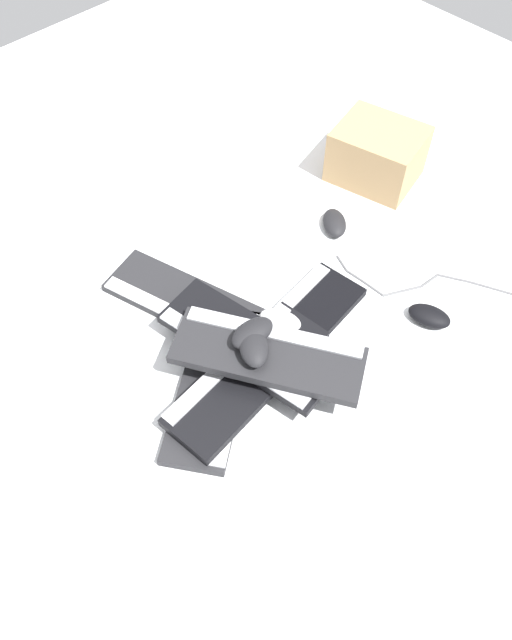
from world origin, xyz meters
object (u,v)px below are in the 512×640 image
Objects in this scene: cardboard_box at (377,154)px; keyboard_5 at (268,354)px; keyboard_3 at (247,376)px; keyboard_0 at (186,302)px; keyboard_1 at (214,383)px; keyboard_2 at (292,329)px; keyboard_4 at (246,344)px; mouse_4 at (252,333)px; mouse_1 at (280,322)px; mouse_3 at (254,347)px; mouse_0 at (429,316)px; mouse_2 at (334,223)px.

keyboard_5 is at bearing 111.45° from cardboard_box.
keyboard_5 is (-0.02, -0.05, 0.06)m from keyboard_3.
keyboard_1 is at bearing 155.33° from keyboard_0.
keyboard_5 is at bearing -122.42° from keyboard_1.
keyboard_1 is 0.16m from keyboard_5.
keyboard_2 is 0.65m from cardboard_box.
mouse_4 reaches higher than keyboard_4.
keyboard_4 is at bearing -42.87° from keyboard_3.
keyboard_1 is 0.98× the size of keyboard_5.
keyboard_0 is at bearing 89.02° from cardboard_box.
keyboard_1 is 4.05× the size of mouse_1.
mouse_3 reaches higher than keyboard_1.
cardboard_box is (0.24, -0.60, 0.07)m from keyboard_2.
keyboard_0 is at bearing -24.67° from keyboard_1.
mouse_2 is (0.39, -0.07, 0.00)m from mouse_0.
keyboard_4 is (-0.23, 0.00, 0.06)m from keyboard_0.
keyboard_0 is 1.01× the size of keyboard_4.
cardboard_box reaches higher than mouse_3.
mouse_1 is 0.15m from mouse_4.
mouse_1 is (0.05, -0.16, 0.01)m from keyboard_3.
keyboard_1 is at bearing 57.58° from keyboard_5.
mouse_0 reaches higher than keyboard_1.
mouse_3 is (-0.28, 0.03, 0.13)m from keyboard_0.
keyboard_4 is at bearing 82.80° from keyboard_2.
mouse_4 reaches higher than keyboard_3.
keyboard_5 is 0.80m from cardboard_box.
keyboard_4 is at bearing 179.58° from keyboard_0.
keyboard_4 is 4.17× the size of mouse_4.
keyboard_0 is 1.02× the size of keyboard_5.
keyboard_2 is at bearing -69.42° from keyboard_5.
keyboard_3 is 0.17m from mouse_1.
mouse_1 is at bearing 51.42° from keyboard_2.
keyboard_3 is (-0.03, 0.19, 0.03)m from keyboard_2.
mouse_4 is at bearing 179.76° from keyboard_0.
mouse_3 reaches higher than keyboard_4.
keyboard_5 is 4.14× the size of mouse_2.
mouse_3 is at bearing 154.90° from keyboard_4.
keyboard_1 is 0.12m from keyboard_4.
mouse_3 is at bearing 174.97° from keyboard_0.
keyboard_3 reaches higher than keyboard_0.
keyboard_0 and keyboard_1 have the same top height.
keyboard_2 is at bearing 111.64° from cardboard_box.
mouse_0 is 1.00× the size of mouse_1.
mouse_0 is at bearing -138.19° from keyboard_0.
mouse_0 reaches higher than keyboard_2.
keyboard_2 is 4.13× the size of mouse_2.
mouse_4 is (-0.02, -0.00, 0.07)m from keyboard_4.
keyboard_4 reaches higher than keyboard_3.
keyboard_3 is at bearing -49.91° from mouse_3.
keyboard_1 is at bearing 90.03° from keyboard_4.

